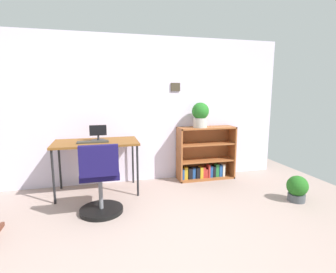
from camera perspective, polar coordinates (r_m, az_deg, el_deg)
ground_plane at (r=2.51m, az=-3.34°, el=-25.38°), size 6.24×6.24×0.00m
wall_back at (r=4.20m, az=-9.18°, el=5.65°), size 5.20×0.12×2.31m
desk at (r=3.83m, az=-15.47°, el=-1.85°), size 1.17×0.64×0.75m
monitor at (r=3.85m, az=-15.06°, el=0.56°), size 0.24×0.19×0.23m
keyboard at (r=3.75m, az=-16.14°, el=-1.13°), size 0.43×0.14×0.02m
office_chair at (r=3.19m, az=-14.64°, el=-9.96°), size 0.52×0.55×0.88m
bookshelf_low at (r=4.44m, az=8.03°, el=-4.27°), size 0.96×0.30×0.88m
potted_plant_on_shelf at (r=4.23m, az=7.11°, el=4.85°), size 0.27×0.27×0.40m
potted_plant_floor at (r=3.93m, az=26.47°, el=-10.11°), size 0.27×0.27×0.35m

